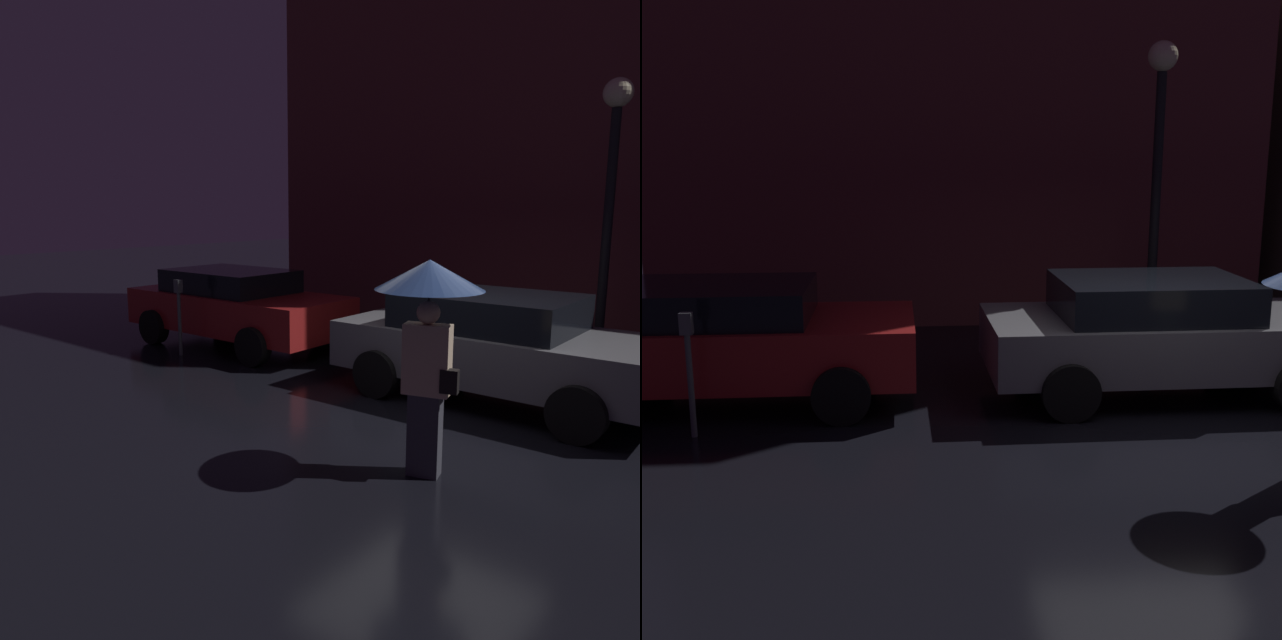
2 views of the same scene
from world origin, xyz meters
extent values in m
plane|color=black|center=(0.00, 0.00, 0.00)|extent=(60.00, 60.00, 0.00)
cube|color=brown|center=(-1.78, 6.50, 5.07)|extent=(9.99, 3.00, 10.14)
cube|color=maroon|center=(-4.73, 1.35, 0.65)|extent=(4.20, 1.80, 0.66)
cube|color=black|center=(-4.89, 1.35, 1.18)|extent=(2.19, 1.58, 0.40)
cylinder|color=black|center=(-3.42, 2.24, 0.32)|extent=(0.63, 0.22, 0.63)
cylinder|color=black|center=(-3.42, 0.45, 0.32)|extent=(0.63, 0.22, 0.63)
cylinder|color=black|center=(-6.03, 2.24, 0.32)|extent=(0.63, 0.22, 0.63)
cylinder|color=black|center=(-6.03, 0.45, 0.32)|extent=(0.63, 0.22, 0.63)
cube|color=slate|center=(0.32, 1.26, 0.63)|extent=(4.19, 1.86, 0.63)
cube|color=black|center=(0.15, 1.26, 1.17)|extent=(2.18, 1.63, 0.44)
cylinder|color=black|center=(1.62, 2.18, 0.32)|extent=(0.64, 0.22, 0.64)
cylinder|color=black|center=(1.62, 0.35, 0.32)|extent=(0.64, 0.22, 0.64)
cylinder|color=black|center=(-0.97, 2.18, 0.32)|extent=(0.64, 0.22, 0.64)
cylinder|color=black|center=(-0.97, 0.35, 0.32)|extent=(0.64, 0.22, 0.64)
cube|color=#383842|center=(0.77, -1.40, 0.40)|extent=(0.34, 0.27, 0.79)
cube|color=#D1B293|center=(0.77, -1.40, 1.12)|extent=(0.47, 0.30, 0.66)
sphere|color=tan|center=(0.77, -1.40, 1.56)|extent=(0.21, 0.21, 0.21)
cylinder|color=black|center=(0.77, -1.40, 1.38)|extent=(0.02, 0.02, 0.78)
cone|color=navy|center=(0.77, -1.40, 1.90)|extent=(0.99, 0.99, 0.27)
cube|color=black|center=(1.00, -1.40, 0.96)|extent=(0.18, 0.14, 0.22)
cylinder|color=#4C5154|center=(-4.91, 0.18, 0.54)|extent=(0.06, 0.06, 1.08)
cube|color=#4C5154|center=(-4.91, 0.18, 1.19)|extent=(0.12, 0.10, 0.22)
cylinder|color=black|center=(0.91, 3.56, 1.95)|extent=(0.14, 0.14, 3.90)
sphere|color=#F9EAB7|center=(0.91, 3.56, 4.11)|extent=(0.41, 0.41, 0.41)
camera|label=1|loc=(3.55, -6.33, 2.51)|focal=35.00mm
camera|label=2|loc=(-2.81, -7.76, 2.95)|focal=45.00mm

